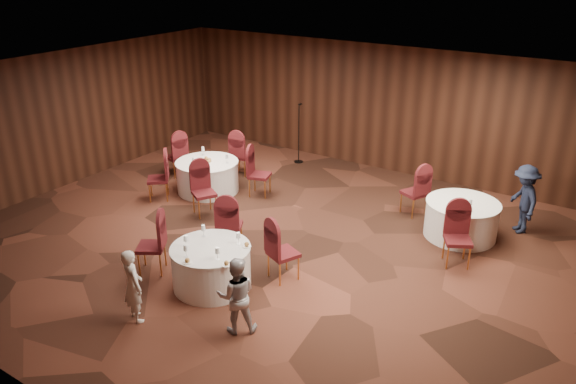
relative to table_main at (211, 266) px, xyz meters
The scene contains 15 objects.
ground 1.81m from the table_main, 87.84° to the left, with size 12.00×12.00×0.00m, color black.
room_shell 2.38m from the table_main, 87.84° to the left, with size 12.00×12.00×12.00m.
table_main is the anchor object (origin of this frame).
table_left 4.17m from the table_main, 131.59° to the left, with size 1.48×1.48×0.74m.
table_right 5.10m from the table_main, 54.10° to the left, with size 1.45×1.45×0.74m.
chairs_main 0.68m from the table_main, 115.06° to the left, with size 2.80×2.11×1.00m.
chairs_left 4.19m from the table_main, 131.32° to the left, with size 3.16×3.00×1.00m.
chairs_right 4.58m from the table_main, 56.22° to the left, with size 2.16×2.31×1.00m.
tabletop_main 0.50m from the table_main, 37.03° to the right, with size 1.06×1.09×0.22m.
tabletop_left 4.20m from the table_main, 131.44° to the left, with size 0.90×0.77×0.22m.
tabletop_right 5.03m from the table_main, 50.33° to the left, with size 0.08×0.08×0.22m.
mic_stand 6.31m from the table_main, 108.57° to the left, with size 0.24×0.24×1.62m.
woman_a 1.45m from the table_main, 104.88° to the right, with size 0.45×0.29×1.22m, color silver.
woman_b 1.36m from the table_main, 33.13° to the right, with size 0.60×0.47×1.23m, color silver.
man_c 6.38m from the table_main, 51.75° to the left, with size 0.93×0.53×1.43m, color #161D32.
Camera 1 is at (5.54, -7.95, 5.33)m, focal length 35.00 mm.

